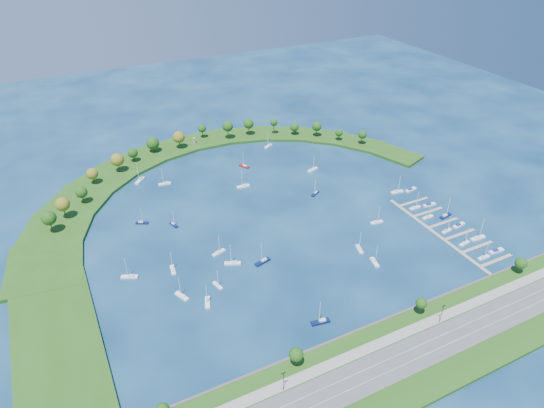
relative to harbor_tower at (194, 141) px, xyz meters
name	(u,v)px	position (x,y,z in m)	size (l,w,h in m)	color
ground	(268,215)	(8.19, -115.04, -4.23)	(700.00, 700.00, 0.00)	#082645
south_shoreline	(398,359)	(8.22, -237.92, -3.23)	(420.00, 43.10, 11.60)	#254C14
breakwater	(172,195)	(-38.14, -66.32, -3.24)	(286.74, 247.64, 2.00)	#254C14
breakwater_trees	(182,150)	(-17.31, -25.82, 6.47)	(235.03, 92.23, 15.02)	#382314
harbor_tower	(194,141)	(0.00, 0.00, 0.00)	(2.60, 2.60, 4.36)	gray
dock_system	(446,231)	(93.49, -176.04, -3.88)	(24.28, 82.00, 1.60)	gray
moored_boat_0	(142,222)	(-63.17, -89.26, -3.35)	(7.59, 5.32, 10.98)	#0A1642
moored_boat_1	(140,180)	(-52.11, -37.83, -3.27)	(8.37, 8.74, 13.90)	white
moored_boat_2	(218,285)	(-42.67, -161.05, -3.38)	(3.52, 7.03, 9.96)	white
moored_boat_3	(315,193)	(46.79, -106.33, -3.35)	(7.66, 5.70, 11.21)	#0A1642
moored_boat_4	(375,262)	(38.60, -181.25, -3.33)	(4.06, 8.42, 11.93)	white
moored_boat_5	(313,169)	(62.13, -77.13, -3.31)	(8.89, 4.83, 12.59)	white
moored_boat_6	(207,302)	(-51.29, -170.08, -3.33)	(4.87, 8.42, 11.95)	white
moored_boat_7	(130,276)	(-80.56, -134.88, -3.31)	(8.70, 5.75, 12.48)	white
moored_boat_8	(219,252)	(-32.63, -136.53, -3.33)	(8.30, 4.69, 11.77)	white
moored_boat_9	(321,321)	(-9.43, -205.05, -3.29)	(9.16, 3.89, 13.04)	#0A1642
moored_boat_10	(165,183)	(-38.11, -49.66, -3.31)	(8.68, 3.31, 12.45)	white
moored_boat_11	(244,166)	(20.34, -50.63, -3.32)	(6.25, 8.34, 12.23)	maroon
moored_boat_12	(182,296)	(-61.03, -160.59, -3.32)	(5.43, 8.54, 12.20)	white
moored_boat_13	(243,186)	(8.23, -76.59, -3.30)	(8.83, 2.77, 12.85)	white
moored_boat_14	(174,224)	(-46.74, -99.66, -3.38)	(3.73, 7.08, 10.03)	#0A1642
moored_boat_15	(233,263)	(-29.26, -148.39, -3.31)	(8.83, 5.66, 12.62)	white
moored_boat_16	(263,261)	(-14.49, -154.40, -3.28)	(9.47, 4.71, 13.41)	#0A1642
moored_boat_17	(268,146)	(51.00, -27.99, -3.32)	(8.20, 6.28, 12.08)	white
moored_boat_18	(377,222)	(62.57, -151.34, -3.34)	(8.01, 2.96, 11.52)	white
moored_boat_19	(360,249)	(38.07, -168.32, -3.34)	(4.27, 8.06, 11.41)	white
moored_boat_20	(173,269)	(-59.22, -139.52, -3.35)	(3.13, 7.87, 11.25)	white
docked_boat_0	(484,257)	(93.73, -204.28, -3.36)	(7.30, 2.19, 10.67)	white
docked_boat_1	(496,251)	(104.16, -203.32, -3.55)	(9.20, 2.97, 1.85)	white
docked_boat_2	(464,243)	(93.72, -190.33, -3.36)	(7.61, 3.22, 10.84)	white
docked_boat_3	(478,238)	(104.19, -190.19, -3.27)	(9.45, 3.03, 13.73)	white
docked_boat_4	(447,230)	(93.73, -176.77, -3.36)	(7.44, 3.01, 10.63)	white
docked_boat_5	(459,225)	(104.16, -175.69, -3.57)	(9.08, 3.68, 1.80)	white
docked_boat_6	(428,217)	(93.72, -160.74, -3.34)	(7.83, 2.57, 11.36)	white
docked_boat_7	(446,215)	(104.20, -164.65, -3.30)	(9.04, 3.81, 12.89)	#0A1642
docked_boat_8	(415,207)	(93.71, -149.16, -3.34)	(7.90, 2.37, 11.55)	white
docked_boat_9	(429,205)	(104.16, -150.49, -3.59)	(8.78, 3.07, 1.76)	white
docked_boat_10	(397,191)	(96.10, -128.66, -3.31)	(8.78, 3.45, 12.56)	white
docked_boat_11	(411,190)	(106.06, -130.50, -3.58)	(9.01, 3.82, 1.78)	white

